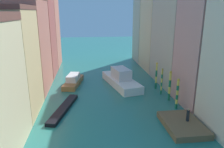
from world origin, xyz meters
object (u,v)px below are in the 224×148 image
object	(u,v)px
person_on_dock	(188,115)
gondola_black	(64,109)
waterfront_dock	(183,125)
motorboat_0	(73,81)
mooring_pole_0	(177,93)
mooring_pole_2	(162,81)
mooring_pole_1	(170,85)
mooring_pole_3	(156,75)
vaporetto_white	(121,80)

from	to	relation	value
person_on_dock	gondola_black	bearing A→B (deg)	157.34
waterfront_dock	motorboat_0	bearing A→B (deg)	127.88
mooring_pole_0	mooring_pole_2	bearing A→B (deg)	93.15
mooring_pole_0	gondola_black	bearing A→B (deg)	175.43
person_on_dock	motorboat_0	world-z (taller)	person_on_dock
mooring_pole_0	gondola_black	xyz separation A→B (m)	(-15.41, 1.23, -1.96)
mooring_pole_2	mooring_pole_0	bearing A→B (deg)	-86.85
mooring_pole_1	mooring_pole_2	distance (m)	2.56
person_on_dock	gondola_black	xyz separation A→B (m)	(-14.65, 6.12, -1.20)
mooring_pole_1	mooring_pole_3	bearing A→B (deg)	93.99
mooring_pole_0	gondola_black	world-z (taller)	mooring_pole_0
mooring_pole_3	motorboat_0	bearing A→B (deg)	164.60
waterfront_dock	person_on_dock	bearing A→B (deg)	13.73
person_on_dock	mooring_pole_0	distance (m)	5.00
vaporetto_white	gondola_black	bearing A→B (deg)	-135.40
mooring_pole_3	motorboat_0	xyz separation A→B (m)	(-14.30, 3.94, -1.65)
mooring_pole_2	vaporetto_white	xyz separation A→B (m)	(-5.73, 5.09, -1.09)
person_on_dock	vaporetto_white	world-z (taller)	vaporetto_white
gondola_black	mooring_pole_1	bearing A→B (deg)	6.03
mooring_pole_3	vaporetto_white	xyz separation A→B (m)	(-5.71, 2.41, -1.28)
mooring_pole_3	gondola_black	size ratio (longest dim) A/B	0.50
mooring_pole_0	motorboat_0	xyz separation A→B (m)	(-14.62, 12.01, -1.47)
mooring_pole_1	waterfront_dock	bearing A→B (deg)	-100.13
waterfront_dock	vaporetto_white	size ratio (longest dim) A/B	0.52
waterfront_dock	mooring_pole_2	xyz separation A→B (m)	(1.07, 10.42, 1.83)
mooring_pole_0	person_on_dock	bearing A→B (deg)	-98.82
mooring_pole_1	gondola_black	xyz separation A→B (m)	(-15.45, -1.63, -2.10)
mooring_pole_2	gondola_black	xyz separation A→B (m)	(-15.11, -4.16, -1.94)
mooring_pole_3	vaporetto_white	world-z (taller)	mooring_pole_3
mooring_pole_3	motorboat_0	size ratio (longest dim) A/B	0.59
mooring_pole_2	mooring_pole_3	size ratio (longest dim) A/B	0.92
mooring_pole_0	waterfront_dock	bearing A→B (deg)	-105.17
mooring_pole_3	vaporetto_white	bearing A→B (deg)	157.09
waterfront_dock	vaporetto_white	world-z (taller)	vaporetto_white
person_on_dock	vaporetto_white	xyz separation A→B (m)	(-5.27, 15.37, -0.35)
waterfront_dock	gondola_black	xyz separation A→B (m)	(-14.04, 6.26, -0.11)
waterfront_dock	gondola_black	bearing A→B (deg)	155.96
waterfront_dock	person_on_dock	size ratio (longest dim) A/B	3.82
waterfront_dock	motorboat_0	xyz separation A→B (m)	(-13.26, 17.04, 0.38)
mooring_pole_0	mooring_pole_1	size ratio (longest dim) A/B	0.94
mooring_pole_1	mooring_pole_3	distance (m)	5.22
person_on_dock	gondola_black	world-z (taller)	person_on_dock
waterfront_dock	mooring_pole_3	distance (m)	13.30
mooring_pole_1	motorboat_0	world-z (taller)	mooring_pole_1
mooring_pole_2	gondola_black	distance (m)	15.79
mooring_pole_3	gondola_black	distance (m)	16.70
person_on_dock	mooring_pole_0	size ratio (longest dim) A/B	0.37
person_on_dock	mooring_pole_3	size ratio (longest dim) A/B	0.34
mooring_pole_2	person_on_dock	bearing A→B (deg)	-92.57
mooring_pole_0	vaporetto_white	bearing A→B (deg)	119.91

